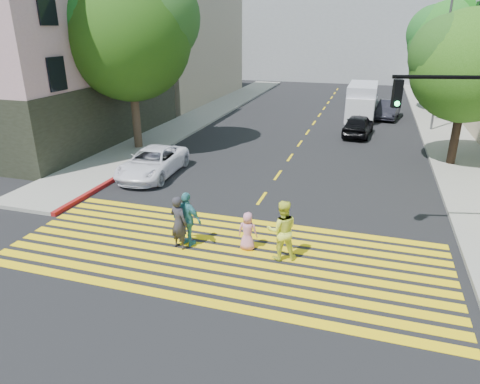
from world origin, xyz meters
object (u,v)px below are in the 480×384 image
at_px(tree_right_far, 451,37).
at_px(silver_car, 366,99).
at_px(white_van, 361,103).
at_px(tree_right_near, 471,60).
at_px(pedestrian_man, 179,223).
at_px(pedestrian_extra, 187,219).
at_px(pedestrian_woman, 282,230).
at_px(traffic_signal, 480,134).
at_px(dark_car_parked, 388,109).
at_px(tree_left, 130,30).
at_px(white_sedan, 153,162).
at_px(pedestrian_child, 248,231).
at_px(dark_car_near, 358,125).

relative_size(tree_right_far, silver_car, 1.69).
distance_m(tree_right_far, white_van, 8.41).
relative_size(tree_right_near, pedestrian_man, 4.31).
bearing_deg(pedestrian_extra, pedestrian_woman, -164.89).
bearing_deg(traffic_signal, pedestrian_man, -174.73).
distance_m(pedestrian_man, traffic_signal, 9.30).
bearing_deg(tree_right_far, dark_car_parked, -139.40).
bearing_deg(tree_left, dark_car_parked, 44.27).
bearing_deg(silver_car, pedestrian_woman, 84.94).
height_order(pedestrian_woman, white_van, white_van).
bearing_deg(white_sedan, dark_car_parked, 55.46).
distance_m(tree_left, tree_right_far, 23.93).
xyz_separation_m(tree_right_near, pedestrian_child, (-7.36, -11.21, -4.45)).
bearing_deg(white_van, white_sedan, -117.38).
bearing_deg(silver_car, pedestrian_extra, 78.66).
relative_size(tree_right_near, traffic_signal, 1.34).
height_order(dark_car_near, white_van, white_van).
height_order(pedestrian_woman, traffic_signal, traffic_signal).
height_order(pedestrian_woman, silver_car, pedestrian_woman).
height_order(tree_left, silver_car, tree_left).
relative_size(white_sedan, silver_car, 0.91).
relative_size(dark_car_near, silver_car, 0.80).
bearing_deg(tree_right_near, dark_car_parked, 104.66).
distance_m(tree_right_near, pedestrian_man, 15.64).
xyz_separation_m(pedestrian_extra, white_sedan, (-4.30, 5.76, -0.26)).
bearing_deg(traffic_signal, dark_car_near, 92.20).
relative_size(pedestrian_extra, dark_car_parked, 0.44).
xyz_separation_m(pedestrian_extra, silver_car, (4.54, 27.12, -0.17)).
bearing_deg(tree_right_far, traffic_signal, -94.69).
height_order(pedestrian_man, pedestrian_woman, pedestrian_woman).
bearing_deg(dark_car_near, tree_right_far, -115.62).
bearing_deg(dark_car_parked, tree_right_near, -67.56).
height_order(white_sedan, silver_car, silver_car).
xyz_separation_m(tree_right_near, white_van, (-4.92, 10.62, -3.88)).
height_order(pedestrian_woman, dark_car_parked, pedestrian_woman).
bearing_deg(pedestrian_woman, dark_car_near, -113.71).
xyz_separation_m(pedestrian_woman, dark_car_near, (1.41, 16.49, -0.26)).
bearing_deg(tree_right_near, pedestrian_extra, -128.80).
bearing_deg(tree_right_near, white_van, 114.83).
height_order(tree_left, white_sedan, tree_left).
relative_size(tree_right_near, silver_car, 1.49).
distance_m(pedestrian_woman, white_sedan, 9.28).
bearing_deg(white_van, tree_right_far, 34.64).
height_order(pedestrian_man, dark_car_parked, pedestrian_man).
distance_m(tree_right_near, dark_car_near, 8.24).
xyz_separation_m(dark_car_near, traffic_signal, (3.83, -13.98, 2.94)).
bearing_deg(traffic_signal, tree_right_near, 70.51).
distance_m(tree_right_far, silver_car, 7.62).
distance_m(tree_left, silver_car, 21.76).
relative_size(tree_right_far, dark_car_near, 2.13).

